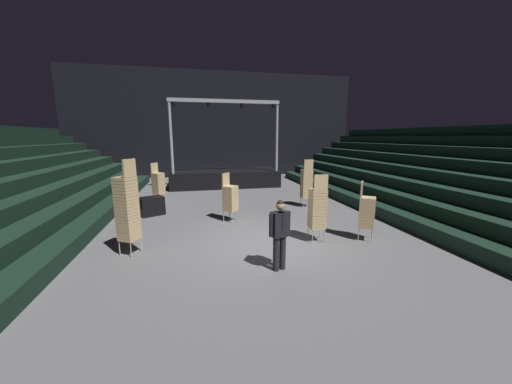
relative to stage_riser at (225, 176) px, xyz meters
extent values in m
cube|color=slate|center=(0.00, -10.30, -0.64)|extent=(22.00, 30.00, 0.10)
cube|color=black|center=(0.00, 4.70, 3.41)|extent=(22.00, 0.30, 8.00)
cube|color=black|center=(-5.38, -9.30, -0.37)|extent=(0.75, 24.00, 0.45)
cube|color=black|center=(-6.12, -9.30, 0.08)|extent=(0.75, 24.00, 0.45)
cube|color=black|center=(-6.88, -9.30, 0.53)|extent=(0.75, 24.00, 0.45)
cube|color=black|center=(5.38, -9.30, -0.37)|extent=(0.75, 24.00, 0.45)
cube|color=black|center=(6.12, -9.30, 0.08)|extent=(0.75, 24.00, 0.45)
cube|color=black|center=(6.88, -9.30, 0.53)|extent=(0.75, 24.00, 0.45)
cube|color=black|center=(7.62, -9.30, 0.98)|extent=(0.75, 24.00, 0.45)
cube|color=black|center=(8.38, -9.30, 1.43)|extent=(0.75, 24.00, 0.45)
cube|color=black|center=(9.12, -9.30, 1.88)|extent=(0.75, 24.00, 0.45)
cube|color=black|center=(9.88, -9.30, 2.33)|extent=(0.75, 24.00, 0.45)
cube|color=black|center=(0.00, 0.03, -0.09)|extent=(6.67, 3.09, 1.01)
cylinder|color=#9EA0A8|center=(-3.09, -1.27, 2.46)|extent=(0.16, 0.16, 4.08)
cylinder|color=#9EA0A8|center=(3.09, -1.27, 2.46)|extent=(0.16, 0.16, 4.08)
cube|color=#9EA0A8|center=(0.00, -1.27, 4.50)|extent=(6.37, 0.20, 0.20)
cylinder|color=black|center=(-2.84, -1.27, 4.28)|extent=(0.18, 0.18, 0.22)
cylinder|color=black|center=(-0.95, -1.27, 4.28)|extent=(0.18, 0.18, 0.22)
cylinder|color=black|center=(0.95, -1.27, 4.28)|extent=(0.18, 0.18, 0.22)
cylinder|color=black|center=(2.84, -1.27, 4.28)|extent=(0.18, 0.18, 0.22)
cylinder|color=black|center=(0.12, -11.91, -0.17)|extent=(0.15, 0.15, 0.84)
cylinder|color=black|center=(-0.06, -11.96, -0.17)|extent=(0.15, 0.15, 0.84)
cube|color=silver|center=(0.05, -12.00, 0.54)|extent=(0.20, 0.14, 0.59)
cube|color=black|center=(0.03, -11.94, 0.54)|extent=(0.45, 0.33, 0.59)
cube|color=black|center=(0.06, -12.05, 0.61)|extent=(0.06, 0.03, 0.38)
cylinder|color=black|center=(0.26, -11.88, 0.55)|extent=(0.12, 0.12, 0.54)
cylinder|color=black|center=(-0.20, -12.00, 0.55)|extent=(0.12, 0.12, 0.54)
sphere|color=tan|center=(0.03, -11.94, 0.97)|extent=(0.19, 0.19, 0.19)
sphere|color=black|center=(0.03, -11.94, 1.03)|extent=(0.16, 0.16, 0.16)
cylinder|color=#B2B5BA|center=(2.83, -6.11, -0.39)|extent=(0.02, 0.02, 0.40)
cylinder|color=#B2B5BA|center=(3.21, -6.12, -0.39)|extent=(0.02, 0.02, 0.40)
cylinder|color=#B2B5BA|center=(2.81, -6.49, -0.39)|extent=(0.02, 0.02, 0.40)
cylinder|color=#B2B5BA|center=(3.19, -6.50, -0.39)|extent=(0.02, 0.02, 0.40)
cube|color=tan|center=(3.01, -6.30, -0.15)|extent=(0.46, 0.46, 0.08)
cube|color=tan|center=(3.01, -6.30, -0.06)|extent=(0.46, 0.46, 0.08)
cube|color=tan|center=(3.01, -6.30, 0.02)|extent=(0.46, 0.46, 0.08)
cube|color=tan|center=(3.01, -6.30, 0.11)|extent=(0.46, 0.46, 0.08)
cube|color=tan|center=(3.01, -6.30, 0.19)|extent=(0.46, 0.46, 0.08)
cube|color=tan|center=(3.01, -6.30, 0.28)|extent=(0.46, 0.46, 0.08)
cube|color=tan|center=(3.01, -6.30, 0.36)|extent=(0.46, 0.46, 0.08)
cube|color=tan|center=(3.01, -6.30, 0.45)|extent=(0.46, 0.46, 0.08)
cube|color=tan|center=(3.01, -6.30, 0.53)|extent=(0.46, 0.46, 0.08)
cube|color=tan|center=(3.01, -6.30, 0.62)|extent=(0.46, 0.46, 0.08)
cube|color=tan|center=(3.01, -6.30, 0.70)|extent=(0.46, 0.46, 0.08)
cube|color=tan|center=(3.01, -6.30, 0.79)|extent=(0.46, 0.46, 0.08)
cube|color=tan|center=(3.01, -6.30, 0.87)|extent=(0.46, 0.46, 0.08)
cube|color=tan|center=(3.01, -6.30, 0.96)|extent=(0.46, 0.46, 0.08)
cube|color=tan|center=(3.01, -6.30, 1.04)|extent=(0.46, 0.46, 0.08)
cube|color=tan|center=(3.00, -6.50, 1.31)|extent=(0.41, 0.07, 0.46)
cylinder|color=#B2B5BA|center=(1.51, -10.16, -0.39)|extent=(0.02, 0.02, 0.40)
cylinder|color=#B2B5BA|center=(1.89, -10.18, -0.39)|extent=(0.02, 0.02, 0.40)
cylinder|color=#B2B5BA|center=(1.48, -10.54, -0.39)|extent=(0.02, 0.02, 0.40)
cylinder|color=#B2B5BA|center=(1.86, -10.56, -0.39)|extent=(0.02, 0.02, 0.40)
cube|color=tan|center=(1.69, -10.36, -0.15)|extent=(0.47, 0.47, 0.08)
cube|color=tan|center=(1.69, -10.36, -0.06)|extent=(0.47, 0.47, 0.08)
cube|color=tan|center=(1.69, -10.36, 0.02)|extent=(0.47, 0.47, 0.08)
cube|color=tan|center=(1.69, -10.36, 0.11)|extent=(0.47, 0.47, 0.08)
cube|color=tan|center=(1.69, -10.36, 0.19)|extent=(0.47, 0.47, 0.08)
cube|color=tan|center=(1.69, -10.36, 0.28)|extent=(0.47, 0.47, 0.08)
cube|color=tan|center=(1.69, -10.36, 0.36)|extent=(0.47, 0.47, 0.08)
cube|color=tan|center=(1.69, -10.36, 0.45)|extent=(0.47, 0.47, 0.08)
cube|color=tan|center=(1.69, -10.36, 0.53)|extent=(0.47, 0.47, 0.08)
cube|color=tan|center=(1.69, -10.36, 0.62)|extent=(0.47, 0.47, 0.08)
cube|color=tan|center=(1.69, -10.36, 0.70)|extent=(0.47, 0.47, 0.08)
cube|color=tan|center=(1.69, -10.36, 0.79)|extent=(0.47, 0.47, 0.08)
cube|color=tan|center=(1.69, -10.36, 0.87)|extent=(0.47, 0.47, 0.08)
cube|color=tan|center=(1.69, -10.36, 0.96)|extent=(0.47, 0.47, 0.08)
cube|color=tan|center=(1.67, -10.55, 1.23)|extent=(0.41, 0.08, 0.46)
cylinder|color=#B2B5BA|center=(-3.88, -10.25, -0.39)|extent=(0.02, 0.02, 0.40)
cylinder|color=#B2B5BA|center=(-3.68, -9.93, -0.39)|extent=(0.02, 0.02, 0.40)
cylinder|color=#B2B5BA|center=(-3.56, -10.45, -0.39)|extent=(0.02, 0.02, 0.40)
cylinder|color=#B2B5BA|center=(-3.36, -10.13, -0.39)|extent=(0.02, 0.02, 0.40)
cube|color=tan|center=(-3.62, -10.19, -0.15)|extent=(0.61, 0.61, 0.08)
cube|color=tan|center=(-3.62, -10.19, -0.06)|extent=(0.61, 0.61, 0.08)
cube|color=tan|center=(-3.62, -10.19, 0.02)|extent=(0.61, 0.61, 0.08)
cube|color=tan|center=(-3.62, -10.19, 0.11)|extent=(0.61, 0.61, 0.08)
cube|color=tan|center=(-3.62, -10.19, 0.19)|extent=(0.61, 0.61, 0.08)
cube|color=tan|center=(-3.62, -10.19, 0.28)|extent=(0.61, 0.61, 0.08)
cube|color=tan|center=(-3.62, -10.19, 0.36)|extent=(0.61, 0.61, 0.08)
cube|color=tan|center=(-3.62, -10.19, 0.45)|extent=(0.61, 0.61, 0.08)
cube|color=tan|center=(-3.62, -10.19, 0.53)|extent=(0.61, 0.61, 0.08)
cube|color=tan|center=(-3.62, -10.19, 0.62)|extent=(0.61, 0.61, 0.08)
cube|color=tan|center=(-3.62, -10.19, 0.70)|extent=(0.61, 0.61, 0.08)
cube|color=tan|center=(-3.62, -10.19, 0.79)|extent=(0.61, 0.61, 0.08)
cube|color=tan|center=(-3.62, -10.19, 0.87)|extent=(0.61, 0.61, 0.08)
cube|color=tan|center=(-3.62, -10.19, 0.96)|extent=(0.61, 0.61, 0.08)
cube|color=tan|center=(-3.62, -10.19, 1.04)|extent=(0.61, 0.61, 0.08)
cube|color=tan|center=(-3.62, -10.19, 1.13)|extent=(0.61, 0.61, 0.08)
cube|color=tan|center=(-3.62, -10.19, 1.21)|extent=(0.61, 0.61, 0.08)
cube|color=tan|center=(-3.62, -10.19, 1.30)|extent=(0.61, 0.61, 0.08)
cube|color=tan|center=(-3.62, -10.19, 1.38)|extent=(0.61, 0.61, 0.08)
cube|color=tan|center=(-3.62, -10.19, 1.47)|extent=(0.61, 0.61, 0.08)
cube|color=tan|center=(-3.46, -10.29, 1.74)|extent=(0.26, 0.37, 0.46)
cylinder|color=#B2B5BA|center=(-3.32, -3.95, -0.39)|extent=(0.02, 0.02, 0.40)
cylinder|color=#B2B5BA|center=(-3.56, -4.25, -0.39)|extent=(0.02, 0.02, 0.40)
cylinder|color=#B2B5BA|center=(-3.61, -3.71, -0.39)|extent=(0.02, 0.02, 0.40)
cylinder|color=#B2B5BA|center=(-3.86, -4.00, -0.39)|extent=(0.02, 0.02, 0.40)
cube|color=tan|center=(-3.59, -3.98, -0.15)|extent=(0.62, 0.62, 0.08)
cube|color=tan|center=(-3.59, -3.98, -0.06)|extent=(0.62, 0.62, 0.08)
cube|color=tan|center=(-3.59, -3.98, 0.02)|extent=(0.62, 0.62, 0.08)
cube|color=tan|center=(-3.59, -3.98, 0.11)|extent=(0.62, 0.62, 0.08)
cube|color=tan|center=(-3.59, -3.98, 0.19)|extent=(0.62, 0.62, 0.08)
cube|color=tan|center=(-3.59, -3.98, 0.28)|extent=(0.62, 0.62, 0.08)
cube|color=tan|center=(-3.59, -3.98, 0.36)|extent=(0.62, 0.62, 0.08)
cube|color=tan|center=(-3.59, -3.98, 0.45)|extent=(0.62, 0.62, 0.08)
cube|color=tan|center=(-3.59, -3.98, 0.53)|extent=(0.62, 0.62, 0.08)
cube|color=tan|center=(-3.59, -3.98, 0.62)|extent=(0.62, 0.62, 0.08)
cube|color=tan|center=(-3.59, -3.98, 0.70)|extent=(0.62, 0.62, 0.08)
cube|color=tan|center=(-3.59, -3.98, 0.79)|extent=(0.62, 0.62, 0.08)
cube|color=tan|center=(-3.74, -3.85, 1.06)|extent=(0.30, 0.34, 0.46)
cylinder|color=#B2B5BA|center=(3.45, -10.56, -0.39)|extent=(0.02, 0.02, 0.40)
cylinder|color=#B2B5BA|center=(3.24, -10.87, -0.39)|extent=(0.02, 0.02, 0.40)
cylinder|color=#B2B5BA|center=(3.14, -10.35, -0.39)|extent=(0.02, 0.02, 0.40)
cylinder|color=#B2B5BA|center=(2.92, -10.66, -0.39)|extent=(0.02, 0.02, 0.40)
cube|color=tan|center=(3.19, -10.61, -0.15)|extent=(0.61, 0.61, 0.08)
cube|color=tan|center=(3.19, -10.61, -0.06)|extent=(0.61, 0.61, 0.08)
cube|color=tan|center=(3.19, -10.61, 0.02)|extent=(0.61, 0.61, 0.08)
cube|color=tan|center=(3.19, -10.61, 0.11)|extent=(0.61, 0.61, 0.08)
cube|color=tan|center=(3.19, -10.61, 0.19)|extent=(0.61, 0.61, 0.08)
cube|color=tan|center=(3.19, -10.61, 0.28)|extent=(0.61, 0.61, 0.08)
cube|color=tan|center=(3.19, -10.61, 0.36)|extent=(0.61, 0.61, 0.08)
cube|color=tan|center=(3.19, -10.61, 0.45)|extent=(0.61, 0.61, 0.08)
cube|color=tan|center=(3.19, -10.61, 0.53)|extent=(0.61, 0.61, 0.08)
cube|color=tan|center=(3.19, -10.61, 0.62)|extent=(0.61, 0.61, 0.08)
cube|color=tan|center=(3.19, -10.61, 0.70)|extent=(0.61, 0.61, 0.08)
cube|color=tan|center=(3.03, -10.50, 0.97)|extent=(0.27, 0.36, 0.46)
cylinder|color=#B2B5BA|center=(-0.33, -7.78, -0.39)|extent=(0.02, 0.02, 0.40)
cylinder|color=#B2B5BA|center=(-0.59, -8.06, -0.39)|extent=(0.02, 0.02, 0.40)
cylinder|color=#B2B5BA|center=(-0.61, -7.52, -0.39)|extent=(0.02, 0.02, 0.40)
cylinder|color=#B2B5BA|center=(-0.87, -7.80, -0.39)|extent=(0.02, 0.02, 0.40)
cube|color=tan|center=(-0.60, -7.79, -0.15)|extent=(0.62, 0.62, 0.08)
cube|color=tan|center=(-0.60, -7.79, -0.06)|extent=(0.62, 0.62, 0.08)
cube|color=tan|center=(-0.60, -7.79, 0.02)|extent=(0.62, 0.62, 0.08)
cube|color=tan|center=(-0.60, -7.79, 0.11)|extent=(0.62, 0.62, 0.08)
cube|color=tan|center=(-0.60, -7.79, 0.19)|extent=(0.62, 0.62, 0.08)
cube|color=tan|center=(-0.60, -7.79, 0.28)|extent=(0.62, 0.62, 0.08)
cube|color=tan|center=(-0.60, -7.79, 0.36)|extent=(0.62, 0.62, 0.08)
cube|color=tan|center=(-0.60, -7.79, 0.45)|extent=(0.62, 0.62, 0.08)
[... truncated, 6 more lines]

